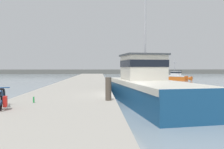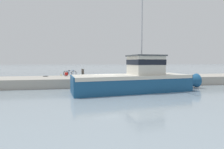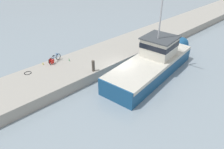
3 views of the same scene
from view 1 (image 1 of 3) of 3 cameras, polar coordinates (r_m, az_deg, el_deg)
The scene contains 8 objects.
ground_plane at distance 12.20m, azimuth 4.22°, elevation -9.67°, with size 320.00×320.00×0.00m, color #84939E.
dock_pier at distance 12.14m, azimuth -11.54°, elevation -7.43°, with size 4.93×80.00×0.97m, color #A39E93.
far_shoreline at distance 91.19m, azimuth 17.02°, elevation 0.75°, with size 180.00×5.00×1.69m, color slate.
fishing_boat_main at distance 15.08m, azimuth 9.05°, elevation -2.87°, with size 4.81×13.13×10.82m.
boat_green_anchored at distance 43.29m, azimuth 15.94°, elevation -0.53°, with size 5.29×5.69×3.96m.
bicycle_touring at distance 8.72m, azimuth -26.86°, elevation -5.82°, with size 0.73×1.60×0.71m.
mooring_post at distance 9.69m, azimuth -0.95°, elevation -3.77°, with size 0.27×0.27×1.02m, color #51473D.
water_bottle_by_bike at distance 9.65m, azimuth -19.78°, elevation -6.23°, with size 0.06×0.06×0.25m, color green.
Camera 1 is at (-1.55, -11.85, 2.43)m, focal length 35.00 mm.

